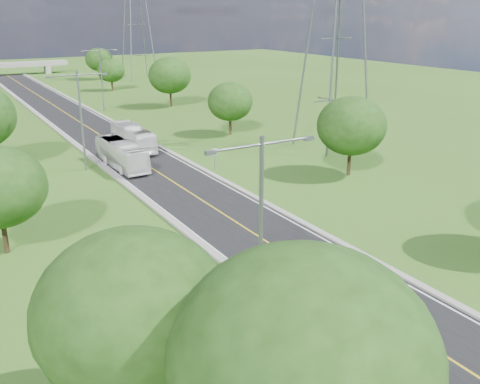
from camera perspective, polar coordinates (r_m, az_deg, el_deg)
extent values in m
plane|color=#385A19|center=(72.62, -14.65, 5.83)|extent=(260.00, 260.00, 0.00)
cube|color=black|center=(78.28, -15.92, 6.65)|extent=(8.00, 150.00, 0.06)
cube|color=gray|center=(77.34, -18.96, 6.27)|extent=(0.50, 150.00, 0.22)
cube|color=gray|center=(79.42, -12.95, 7.11)|extent=(0.50, 150.00, 0.22)
cylinder|color=slate|center=(54.25, -2.74, 3.47)|extent=(0.08, 0.08, 2.40)
cube|color=white|center=(54.02, -2.74, 4.28)|extent=(0.55, 0.04, 0.70)
cube|color=gray|center=(151.85, -19.86, 12.19)|extent=(1.20, 3.00, 2.00)
cube|color=gray|center=(150.10, -23.73, 12.29)|extent=(30.00, 3.00, 1.20)
cylinder|color=slate|center=(26.39, 2.22, -4.64)|extent=(0.22, 0.22, 10.00)
cylinder|color=slate|center=(24.21, -0.44, 4.72)|extent=(2.80, 0.12, 0.12)
cylinder|color=slate|center=(25.69, 4.99, 5.47)|extent=(2.80, 0.12, 0.12)
cube|color=slate|center=(23.62, -3.17, 4.20)|extent=(0.50, 0.25, 0.18)
cube|color=slate|center=(26.46, 7.29, 5.67)|extent=(0.50, 0.25, 0.18)
cylinder|color=slate|center=(55.91, -16.54, 7.18)|extent=(0.22, 0.22, 10.00)
cylinder|color=slate|center=(54.91, -18.42, 11.67)|extent=(2.80, 0.12, 0.12)
cylinder|color=slate|center=(55.58, -15.56, 12.01)|extent=(2.80, 0.12, 0.12)
cube|color=slate|center=(54.65, -19.76, 11.45)|extent=(0.50, 0.25, 0.18)
cube|color=slate|center=(55.94, -14.25, 12.11)|extent=(0.50, 0.25, 0.18)
cylinder|color=slate|center=(90.52, -14.54, 11.51)|extent=(0.22, 0.22, 10.00)
cylinder|color=slate|center=(89.72, -15.67, 14.32)|extent=(2.80, 0.12, 0.12)
cylinder|color=slate|center=(90.50, -13.91, 14.50)|extent=(2.80, 0.12, 0.12)
cube|color=slate|center=(89.39, -16.49, 14.20)|extent=(0.50, 0.25, 0.18)
cube|color=slate|center=(90.90, -13.10, 14.54)|extent=(0.50, 0.25, 0.18)
ellipsoid|color=#1D3C10|center=(19.92, -11.34, -12.45)|extent=(7.14, 7.14, 6.07)
cylinder|color=black|center=(39.08, -23.81, -4.12)|extent=(0.36, 0.36, 2.70)
ellipsoid|color=#1D3C10|center=(16.29, 6.69, -17.42)|extent=(7.98, 7.98, 6.78)
cylinder|color=black|center=(53.88, 11.56, 3.26)|extent=(0.36, 0.36, 2.88)
ellipsoid|color=#1D3C10|center=(53.08, 11.81, 6.93)|extent=(6.72, 6.72, 5.71)
cylinder|color=black|center=(70.77, -1.05, 7.15)|extent=(0.36, 0.36, 2.52)
ellipsoid|color=#1D3C10|center=(70.22, -1.06, 9.62)|extent=(5.88, 5.88, 5.00)
cylinder|color=black|center=(92.80, -7.41, 9.95)|extent=(0.36, 0.36, 3.06)
ellipsoid|color=#1D3C10|center=(92.32, -7.51, 12.24)|extent=(7.14, 7.14, 6.07)
cylinder|color=black|center=(114.33, -13.48, 11.05)|extent=(0.36, 0.36, 2.34)
ellipsoid|color=#1D3C10|center=(114.00, -13.59, 12.47)|extent=(5.46, 5.46, 4.64)
cylinder|color=black|center=(134.34, -14.70, 12.11)|extent=(0.36, 0.36, 2.70)
ellipsoid|color=#1D3C10|center=(134.03, -14.82, 13.51)|extent=(6.30, 6.30, 5.36)
imported|color=white|center=(63.97, -11.35, 5.73)|extent=(2.57, 10.15, 2.81)
imported|color=white|center=(56.77, -12.53, 3.99)|extent=(2.59, 10.02, 2.77)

